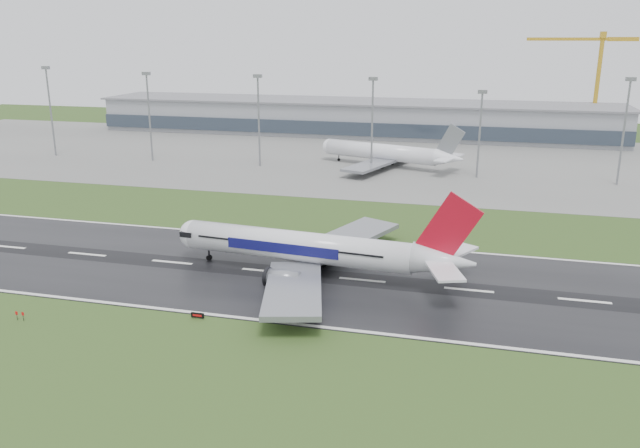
# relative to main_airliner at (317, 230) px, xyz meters

# --- Properties ---
(ground) EXTENTS (520.00, 520.00, 0.00)m
(ground) POSITION_rel_main_airliner_xyz_m (-30.84, -0.99, -9.04)
(ground) COLOR #2A4519
(ground) RESTS_ON ground
(runway) EXTENTS (400.00, 45.00, 0.10)m
(runway) POSITION_rel_main_airliner_xyz_m (-30.84, -0.99, -8.99)
(runway) COLOR black
(runway) RESTS_ON ground
(apron) EXTENTS (400.00, 130.00, 0.08)m
(apron) POSITION_rel_main_airliner_xyz_m (-30.84, 124.01, -9.00)
(apron) COLOR slate
(apron) RESTS_ON ground
(terminal) EXTENTS (240.00, 36.00, 15.00)m
(terminal) POSITION_rel_main_airliner_xyz_m (-30.84, 184.01, -1.54)
(terminal) COLOR gray
(terminal) RESTS_ON ground
(main_airliner) EXTENTS (65.53, 62.91, 17.88)m
(main_airliner) POSITION_rel_main_airliner_xyz_m (0.00, 0.00, 0.00)
(main_airliner) COLOR silver
(main_airliner) RESTS_ON runway
(parked_airliner) EXTENTS (69.10, 66.63, 16.35)m
(parked_airliner) POSITION_rel_main_airliner_xyz_m (-3.30, 109.65, -0.78)
(parked_airliner) COLOR white
(parked_airliner) RESTS_ON apron
(tower_crane) EXTENTS (47.28, 8.26, 46.51)m
(tower_crane) POSITION_rel_main_airliner_xyz_m (77.40, 199.01, 14.22)
(tower_crane) COLOR gold
(tower_crane) RESTS_ON ground
(runway_sign) EXTENTS (2.31, 0.40, 1.04)m
(runway_sign) POSITION_rel_main_airliner_xyz_m (-14.10, -24.66, -8.52)
(runway_sign) COLOR black
(runway_sign) RESTS_ON ground
(floodmast_0) EXTENTS (0.64, 0.64, 32.86)m
(floodmast_0) POSITION_rel_main_airliner_xyz_m (-131.64, 99.01, 7.39)
(floodmast_0) COLOR gray
(floodmast_0) RESTS_ON ground
(floodmast_1) EXTENTS (0.64, 0.64, 31.31)m
(floodmast_1) POSITION_rel_main_airliner_xyz_m (-89.84, 99.01, 6.61)
(floodmast_1) COLOR gray
(floodmast_1) RESTS_ON ground
(floodmast_2) EXTENTS (0.64, 0.64, 31.07)m
(floodmast_2) POSITION_rel_main_airliner_xyz_m (-47.26, 99.01, 6.50)
(floodmast_2) COLOR gray
(floodmast_2) RESTS_ON ground
(floodmast_3) EXTENTS (0.64, 0.64, 30.79)m
(floodmast_3) POSITION_rel_main_airliner_xyz_m (-6.86, 99.01, 6.36)
(floodmast_3) COLOR gray
(floodmast_3) RESTS_ON ground
(floodmast_4) EXTENTS (0.64, 0.64, 27.28)m
(floodmast_4) POSITION_rel_main_airliner_xyz_m (28.46, 99.01, 4.60)
(floodmast_4) COLOR gray
(floodmast_4) RESTS_ON ground
(floodmast_5) EXTENTS (0.64, 0.64, 31.93)m
(floodmast_5) POSITION_rel_main_airliner_xyz_m (71.37, 99.01, 6.92)
(floodmast_5) COLOR gray
(floodmast_5) RESTS_ON ground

